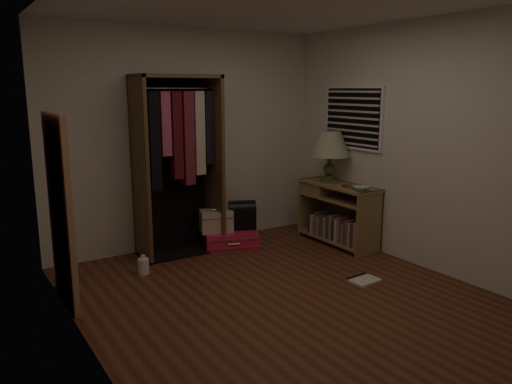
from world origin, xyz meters
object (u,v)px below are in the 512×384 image
at_px(open_wardrobe, 178,150).
at_px(black_bag, 242,214).
at_px(train_case, 216,221).
at_px(table_lamp, 330,145).
at_px(console_bookshelf, 336,212).
at_px(white_jug, 144,266).
at_px(pink_suitcase, 231,239).
at_px(floor_mirror, 61,211).

height_order(open_wardrobe, black_bag, open_wardrobe).
relative_size(train_case, table_lamp, 0.71).
distance_m(console_bookshelf, white_jug, 2.45).
xyz_separation_m(open_wardrobe, table_lamp, (1.77, -0.59, 0.01)).
xyz_separation_m(console_bookshelf, white_jug, (-2.41, 0.27, -0.31)).
relative_size(pink_suitcase, black_bag, 2.01).
relative_size(open_wardrobe, black_bag, 5.35).
bearing_deg(open_wardrobe, console_bookshelf, -22.88).
bearing_deg(floor_mirror, pink_suitcase, 16.31).
xyz_separation_m(black_bag, white_jug, (-1.40, -0.32, -0.29)).
bearing_deg(floor_mirror, open_wardrobe, 27.64).
relative_size(floor_mirror, black_bag, 4.44).
bearing_deg(console_bookshelf, table_lamp, 88.84).
bearing_deg(open_wardrobe, black_bag, -11.81).
height_order(console_bookshelf, train_case, console_bookshelf).
xyz_separation_m(floor_mirror, black_bag, (2.22, 0.61, -0.47)).
bearing_deg(console_bookshelf, black_bag, 149.94).
xyz_separation_m(black_bag, table_lamp, (1.02, -0.43, 0.83)).
xyz_separation_m(console_bookshelf, pink_suitcase, (-1.19, 0.57, -0.30)).
bearing_deg(open_wardrobe, table_lamp, -18.29).
relative_size(pink_suitcase, train_case, 1.71).
distance_m(floor_mirror, table_lamp, 3.27).
bearing_deg(black_bag, console_bookshelf, -7.55).
bearing_deg(white_jug, floor_mirror, -160.63).
xyz_separation_m(pink_suitcase, train_case, (-0.16, 0.07, 0.23)).
height_order(floor_mirror, train_case, floor_mirror).
bearing_deg(table_lamp, console_bookshelf, -91.16).
xyz_separation_m(train_case, white_jug, (-1.07, -0.38, -0.24)).
relative_size(black_bag, table_lamp, 0.61).
relative_size(pink_suitcase, table_lamp, 1.22).
bearing_deg(pink_suitcase, table_lamp, 1.68).
distance_m(train_case, black_bag, 0.34).
height_order(train_case, table_lamp, table_lamp).
bearing_deg(black_bag, table_lamp, -0.25).
distance_m(black_bag, table_lamp, 1.38).
bearing_deg(table_lamp, train_case, 160.11).
distance_m(black_bag, white_jug, 1.46).
xyz_separation_m(table_lamp, white_jug, (-2.42, 0.10, -1.13)).
bearing_deg(pink_suitcase, train_case, 175.55).
bearing_deg(pink_suitcase, console_bookshelf, -4.97).
xyz_separation_m(console_bookshelf, table_lamp, (0.00, 0.16, 0.82)).
distance_m(train_case, table_lamp, 1.68).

